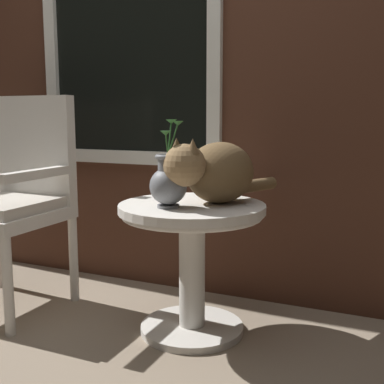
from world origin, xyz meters
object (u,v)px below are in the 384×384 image
wicker_side_table (192,242)px  wicker_chair (10,191)px  cat (215,172)px  pewter_vase_with_ivy (168,181)px

wicker_side_table → wicker_chair: (-0.93, -0.06, 0.17)m
wicker_chair → cat: bearing=5.7°
wicker_side_table → pewter_vase_with_ivy: pewter_vase_with_ivy is taller
wicker_side_table → wicker_chair: wicker_chair is taller
wicker_chair → cat: (1.02, 0.10, 0.13)m
wicker_chair → wicker_side_table: bearing=3.5°
cat → wicker_chair: bearing=-174.3°
wicker_side_table → pewter_vase_with_ivy: (-0.05, -0.11, 0.27)m
wicker_side_table → cat: size_ratio=1.01×
cat → pewter_vase_with_ivy: 0.21m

